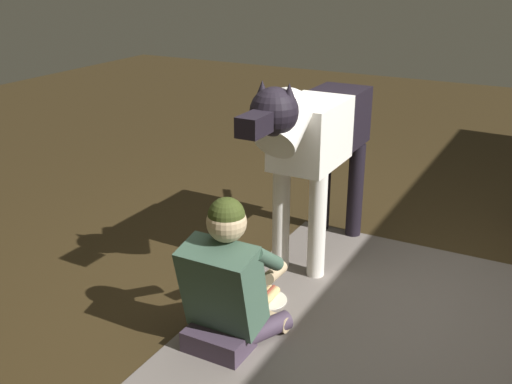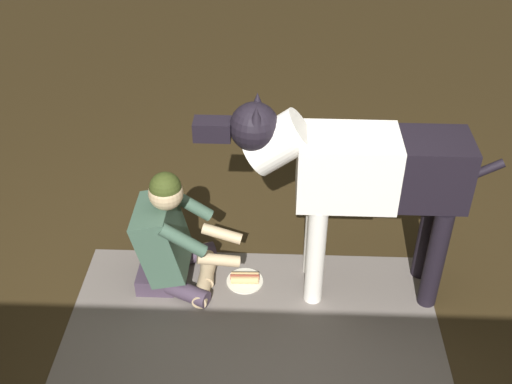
% 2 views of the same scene
% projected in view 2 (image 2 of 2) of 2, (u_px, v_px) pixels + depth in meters
% --- Properties ---
extents(ground_plane, '(14.78, 14.78, 0.00)m').
position_uv_depth(ground_plane, '(276.00, 339.00, 3.72)').
color(ground_plane, '#342714').
extents(area_rug, '(2.25, 1.79, 0.01)m').
position_uv_depth(area_rug, '(251.00, 357.00, 3.60)').
color(area_rug, slate).
rests_on(area_rug, ground).
extents(person_sitting_on_floor, '(0.67, 0.58, 0.84)m').
position_uv_depth(person_sitting_on_floor, '(171.00, 240.00, 3.92)').
color(person_sitting_on_floor, '#423445').
rests_on(person_sitting_on_floor, ground).
extents(large_dog, '(1.74, 0.38, 1.34)m').
position_uv_depth(large_dog, '(357.00, 174.00, 3.58)').
color(large_dog, white).
rests_on(large_dog, ground).
extents(hot_dog_on_plate, '(0.24, 0.24, 0.06)m').
position_uv_depth(hot_dog_on_plate, '(245.00, 279.00, 4.10)').
color(hot_dog_on_plate, silver).
rests_on(hot_dog_on_plate, ground).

